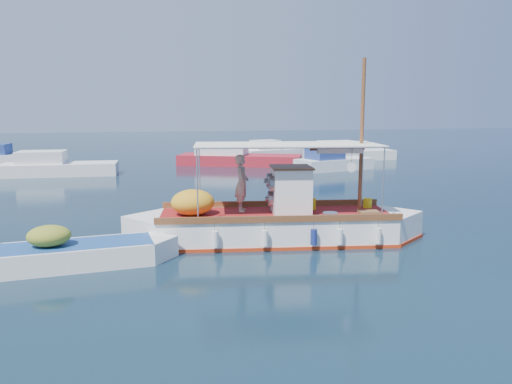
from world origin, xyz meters
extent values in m
plane|color=black|center=(0.00, 0.00, 0.00)|extent=(160.00, 160.00, 0.00)
cube|color=white|center=(-0.75, 0.02, 0.35)|extent=(7.80, 3.64, 1.10)
cube|color=white|center=(-4.45, 0.61, 0.35)|extent=(2.47, 2.47, 1.10)
cube|color=white|center=(2.95, -0.56, 0.35)|extent=(2.47, 2.47, 1.10)
cube|color=#AA2D10|center=(-0.75, 0.02, 0.02)|extent=(7.91, 3.73, 0.18)
cube|color=maroon|center=(-0.75, 0.02, 0.88)|extent=(7.76, 3.44, 0.06)
cube|color=brown|center=(-0.55, 1.27, 1.00)|extent=(7.52, 1.28, 0.20)
cube|color=brown|center=(-0.95, -1.22, 1.00)|extent=(7.52, 1.28, 0.20)
cube|color=white|center=(-0.26, -0.05, 1.65)|extent=(1.39, 1.47, 1.50)
cube|color=brown|center=(-0.26, -0.05, 2.43)|extent=(1.50, 1.59, 0.06)
cylinder|color=slate|center=(-0.95, -0.27, 1.95)|extent=(0.30, 0.53, 0.50)
cylinder|color=slate|center=(-0.85, 0.36, 1.95)|extent=(0.30, 0.53, 0.50)
cylinder|color=slate|center=(-0.90, 0.05, 1.40)|extent=(0.30, 0.53, 0.50)
cylinder|color=brown|center=(2.01, -0.41, 3.40)|extent=(0.14, 0.14, 5.00)
cylinder|color=brown|center=(1.22, -0.29, 3.00)|extent=(1.79, 0.36, 0.08)
cylinder|color=silver|center=(-3.05, 1.50, 2.02)|extent=(0.05, 0.05, 2.25)
cylinder|color=silver|center=(-3.39, -0.67, 2.02)|extent=(0.05, 0.05, 2.25)
cylinder|color=silver|center=(2.58, 0.61, 2.02)|extent=(0.05, 0.05, 2.25)
cylinder|color=silver|center=(2.24, -1.56, 2.02)|extent=(0.05, 0.05, 2.25)
cube|color=silver|center=(-0.40, -0.03, 3.17)|extent=(6.20, 3.29, 0.04)
ellipsoid|color=gold|center=(-3.42, 0.45, 1.32)|extent=(1.57, 1.39, 0.84)
cube|color=yellow|center=(0.62, 0.36, 1.10)|extent=(0.27, 0.22, 0.40)
cylinder|color=yellow|center=(2.62, 0.20, 1.07)|extent=(0.34, 0.34, 0.34)
cube|color=brown|center=(2.15, -0.84, 0.96)|extent=(0.71, 0.55, 0.12)
cylinder|color=#B2B2B2|center=(0.84, -0.78, 0.96)|extent=(0.57, 0.57, 0.12)
cylinder|color=white|center=(1.26, -1.36, 2.53)|extent=(0.30, 0.08, 0.30)
cylinder|color=white|center=(-2.94, -1.05, 0.45)|extent=(0.23, 0.23, 0.48)
cylinder|color=navy|center=(0.02, -1.51, 0.45)|extent=(0.23, 0.23, 0.48)
cylinder|color=white|center=(1.99, -1.83, 0.45)|extent=(0.23, 0.23, 0.48)
imported|color=#A89A8B|center=(-1.76, 0.63, 1.86)|extent=(0.61, 0.79, 1.90)
cube|color=white|center=(-6.82, -1.26, 0.22)|extent=(4.17, 1.95, 0.79)
cube|color=white|center=(-4.81, -1.07, 0.22)|extent=(1.57, 1.57, 0.79)
cube|color=navy|center=(-6.82, -1.26, 0.60)|extent=(4.15, 1.77, 0.04)
ellipsoid|color=olive|center=(-7.52, -1.32, 0.90)|extent=(1.24, 1.05, 0.58)
cube|color=silver|center=(-9.95, 19.02, 0.30)|extent=(7.34, 2.78, 1.00)
cube|color=silver|center=(-11.03, 19.08, 1.20)|extent=(2.99, 2.19, 0.80)
cube|color=#A51B28|center=(2.67, 22.03, 0.30)|extent=(9.68, 6.18, 1.00)
cube|color=silver|center=(1.38, 22.57, 1.20)|extent=(4.36, 3.63, 0.80)
cube|color=silver|center=(8.57, 17.55, 0.30)|extent=(5.89, 3.57, 1.00)
cube|color=navy|center=(7.77, 17.33, 1.20)|extent=(2.62, 2.38, 0.80)
cube|color=silver|center=(12.66, 23.95, 0.30)|extent=(7.60, 2.93, 1.00)
cube|color=silver|center=(11.54, 23.90, 1.20)|extent=(3.09, 2.34, 0.80)
cube|color=silver|center=(-15.05, 26.83, 0.30)|extent=(7.48, 2.90, 1.00)
cube|color=silver|center=(6.64, 26.57, 0.30)|extent=(5.94, 3.56, 1.00)
cube|color=silver|center=(5.83, 26.32, 1.20)|extent=(2.64, 2.29, 0.80)
camera|label=1|loc=(-5.18, -15.39, 4.31)|focal=35.00mm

